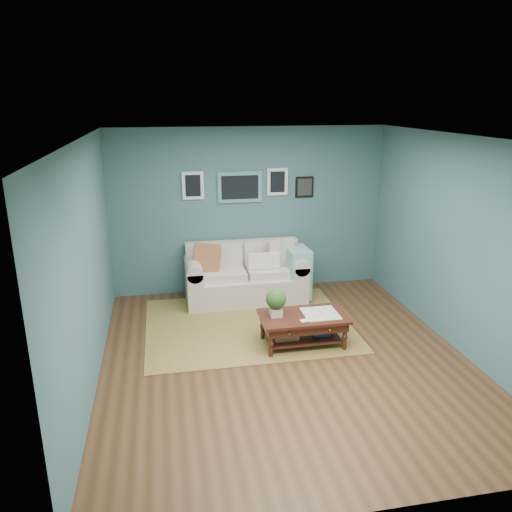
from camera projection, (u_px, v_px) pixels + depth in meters
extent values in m
plane|color=brown|center=(285.00, 358.00, 6.26)|extent=(5.00, 5.00, 0.00)
plane|color=white|center=(289.00, 138.00, 5.44)|extent=(5.00, 5.00, 0.00)
cube|color=#416A6D|center=(249.00, 211.00, 8.19)|extent=(4.50, 0.02, 2.70)
cube|color=#416A6D|center=(374.00, 361.00, 3.51)|extent=(4.50, 0.02, 2.70)
cube|color=#416A6D|center=(87.00, 267.00, 5.45)|extent=(0.02, 5.00, 2.70)
cube|color=#416A6D|center=(461.00, 246.00, 6.26)|extent=(0.02, 5.00, 2.70)
cube|color=#589495|center=(240.00, 187.00, 8.02)|extent=(0.72, 0.03, 0.50)
cube|color=black|center=(240.00, 187.00, 8.00)|extent=(0.60, 0.01, 0.38)
cube|color=white|center=(193.00, 186.00, 7.87)|extent=(0.34, 0.03, 0.44)
cube|color=white|center=(277.00, 182.00, 8.11)|extent=(0.34, 0.03, 0.44)
cube|color=black|center=(304.00, 187.00, 8.22)|extent=(0.30, 0.03, 0.34)
cube|color=brown|center=(248.00, 324.00, 7.18)|extent=(2.89, 2.31, 0.01)
cube|color=silver|center=(245.00, 287.00, 8.03)|extent=(1.41, 0.87, 0.42)
cube|color=silver|center=(242.00, 255.00, 8.21)|extent=(1.84, 0.22, 0.48)
cube|color=silver|center=(194.00, 285.00, 7.85)|extent=(0.24, 0.87, 0.61)
cube|color=silver|center=(295.00, 278.00, 8.15)|extent=(0.24, 0.87, 0.61)
cylinder|color=silver|center=(193.00, 267.00, 7.76)|extent=(0.26, 0.87, 0.26)
cylinder|color=silver|center=(295.00, 260.00, 8.06)|extent=(0.26, 0.87, 0.26)
cube|color=silver|center=(222.00, 274.00, 7.83)|extent=(0.71, 0.56, 0.13)
cube|color=silver|center=(269.00, 271.00, 7.96)|extent=(0.71, 0.56, 0.13)
cube|color=silver|center=(220.00, 254.00, 8.01)|extent=(0.71, 0.12, 0.36)
cube|color=silver|center=(266.00, 252.00, 8.15)|extent=(0.71, 0.12, 0.36)
cube|color=#B15136|center=(207.00, 258.00, 7.71)|extent=(0.48, 0.17, 0.47)
cube|color=beige|center=(282.00, 252.00, 7.99)|extent=(0.47, 0.18, 0.46)
cube|color=white|center=(264.00, 261.00, 7.85)|extent=(0.50, 0.12, 0.24)
cube|color=#84BCB4|center=(297.00, 272.00, 7.99)|extent=(0.34, 0.55, 0.79)
cube|color=black|center=(303.00, 316.00, 6.49)|extent=(1.13, 0.66, 0.04)
cube|color=black|center=(303.00, 322.00, 6.51)|extent=(1.05, 0.58, 0.11)
cube|color=black|center=(303.00, 337.00, 6.58)|extent=(0.96, 0.49, 0.02)
sphere|color=gold|center=(289.00, 334.00, 6.18)|extent=(0.03, 0.03, 0.03)
sphere|color=gold|center=(330.00, 330.00, 6.28)|extent=(0.03, 0.03, 0.03)
cylinder|color=black|center=(271.00, 343.00, 6.23)|extent=(0.06, 0.06, 0.38)
cylinder|color=black|center=(345.00, 337.00, 6.41)|extent=(0.06, 0.06, 0.38)
cylinder|color=black|center=(263.00, 326.00, 6.70)|extent=(0.06, 0.06, 0.38)
cylinder|color=black|center=(332.00, 320.00, 6.88)|extent=(0.06, 0.06, 0.38)
cube|color=silver|center=(276.00, 312.00, 6.45)|extent=(0.15, 0.15, 0.11)
sphere|color=#2A4B1D|center=(276.00, 299.00, 6.40)|extent=(0.26, 0.26, 0.26)
cube|color=silver|center=(321.00, 313.00, 6.53)|extent=(0.45, 0.45, 0.01)
cube|color=#A1824C|center=(285.00, 331.00, 6.51)|extent=(0.32, 0.23, 0.19)
cube|color=#263F96|center=(321.00, 330.00, 6.63)|extent=(0.23, 0.17, 0.11)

